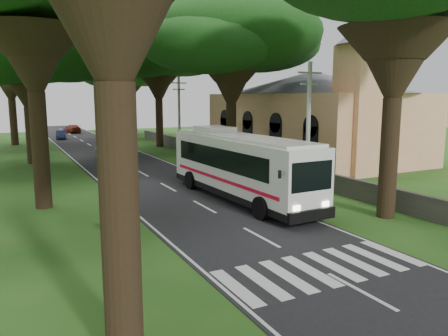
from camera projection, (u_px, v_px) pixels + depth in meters
The scene contains 17 objects.
ground at pixel (287, 252), 17.34m from camera, with size 140.00×140.00×0.00m, color #1F4F16.
road at pixel (127, 165), 39.35m from camera, with size 8.00×120.00×0.04m, color black.
crosswalk at pixel (320, 270), 15.58m from camera, with size 8.00×3.00×0.01m, color silver.
property_wall at pixel (221, 154), 42.38m from camera, with size 0.35×50.00×1.20m, color #383533.
church at pixel (311, 109), 43.48m from camera, with size 14.00×24.00×11.60m.
pole_near at pixel (308, 131), 24.40m from camera, with size 1.60×0.24×8.00m.
pole_mid at pixel (179, 117), 42.01m from camera, with size 1.60×0.24×8.00m.
pole_far at pixel (126, 111), 59.62m from camera, with size 1.60×0.24×8.00m.
tree_l_midb at pixel (25, 47), 38.72m from camera, with size 15.89×15.89×13.88m.
tree_l_far at pixel (8, 51), 53.92m from camera, with size 13.84×13.84×14.82m.
tree_r_mida at pixel (231, 36), 36.71m from camera, with size 15.29×15.29×14.50m.
tree_r_midb at pixel (158, 50), 52.26m from camera, with size 15.94×15.94×15.10m.
tree_r_far at pixel (128, 69), 68.75m from camera, with size 13.87×13.87×13.48m.
coach_bus at pixel (240, 165), 26.00m from camera, with size 3.42×13.17×3.86m.
distant_car_b at pixel (61, 135), 63.44m from camera, with size 1.33×3.81×1.26m, color navy.
distant_car_c at pixel (72, 129), 74.29m from camera, with size 1.95×4.79×1.39m, color maroon.
pedestrian at pixel (126, 224), 17.90m from camera, with size 0.69×0.46×1.90m, color black.
Camera 1 is at (-9.73, -13.65, 6.10)m, focal length 35.00 mm.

